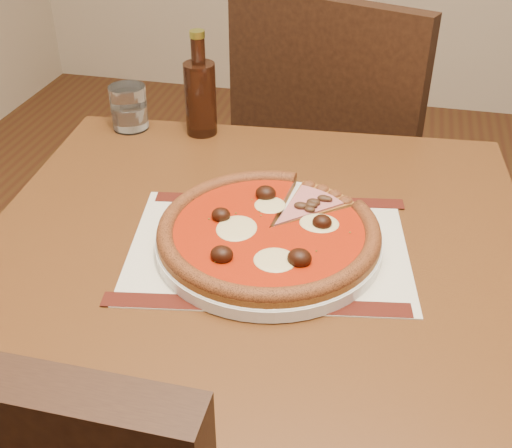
{
  "coord_description": "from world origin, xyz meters",
  "views": [
    {
      "loc": [
        -0.68,
        -0.08,
        1.29
      ],
      "look_at": [
        -0.85,
        0.66,
        0.78
      ],
      "focal_mm": 45.0,
      "sensor_mm": 36.0,
      "label": 1
    }
  ],
  "objects_px": {
    "chair_far": "(339,159)",
    "plate": "(269,242)",
    "pizza": "(269,230)",
    "water_glass": "(129,107)",
    "table": "(253,303)",
    "bottle": "(200,95)"
  },
  "relations": [
    {
      "from": "water_glass",
      "to": "pizza",
      "type": "bearing_deg",
      "value": -43.49
    },
    {
      "from": "chair_far",
      "to": "pizza",
      "type": "xyz_separation_m",
      "value": [
        -0.03,
        -0.68,
        0.24
      ]
    },
    {
      "from": "table",
      "to": "pizza",
      "type": "height_order",
      "value": "pizza"
    },
    {
      "from": "plate",
      "to": "water_glass",
      "type": "height_order",
      "value": "water_glass"
    },
    {
      "from": "table",
      "to": "plate",
      "type": "height_order",
      "value": "plate"
    },
    {
      "from": "chair_far",
      "to": "bottle",
      "type": "distance_m",
      "value": 0.5
    },
    {
      "from": "water_glass",
      "to": "bottle",
      "type": "xyz_separation_m",
      "value": [
        0.14,
        0.01,
        0.03
      ]
    },
    {
      "from": "chair_far",
      "to": "plate",
      "type": "bearing_deg",
      "value": 107.08
    },
    {
      "from": "plate",
      "to": "bottle",
      "type": "bearing_deg",
      "value": 121.08
    },
    {
      "from": "water_glass",
      "to": "plate",
      "type": "bearing_deg",
      "value": -43.48
    },
    {
      "from": "plate",
      "to": "chair_far",
      "type": "bearing_deg",
      "value": 87.4
    },
    {
      "from": "table",
      "to": "water_glass",
      "type": "relative_size",
      "value": 10.25
    },
    {
      "from": "table",
      "to": "plate",
      "type": "bearing_deg",
      "value": 20.63
    },
    {
      "from": "pizza",
      "to": "water_glass",
      "type": "relative_size",
      "value": 3.72
    },
    {
      "from": "table",
      "to": "chair_far",
      "type": "height_order",
      "value": "chair_far"
    },
    {
      "from": "plate",
      "to": "water_glass",
      "type": "xyz_separation_m",
      "value": [
        -0.34,
        0.33,
        0.03
      ]
    },
    {
      "from": "pizza",
      "to": "plate",
      "type": "bearing_deg",
      "value": 56.51
    },
    {
      "from": "table",
      "to": "chair_far",
      "type": "distance_m",
      "value": 0.69
    },
    {
      "from": "table",
      "to": "plate",
      "type": "distance_m",
      "value": 0.11
    },
    {
      "from": "chair_far",
      "to": "water_glass",
      "type": "xyz_separation_m",
      "value": [
        -0.37,
        -0.35,
        0.25
      ]
    },
    {
      "from": "chair_far",
      "to": "bottle",
      "type": "relative_size",
      "value": 4.89
    },
    {
      "from": "plate",
      "to": "table",
      "type": "bearing_deg",
      "value": -159.37
    }
  ]
}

